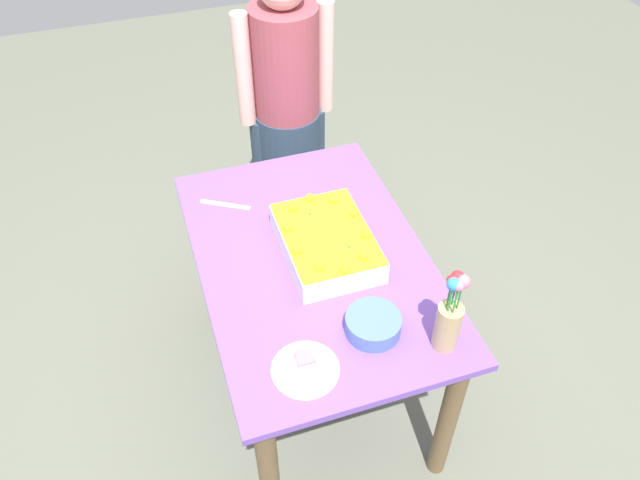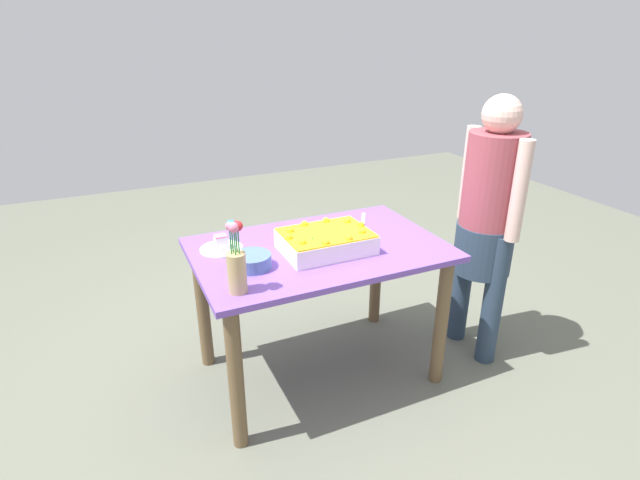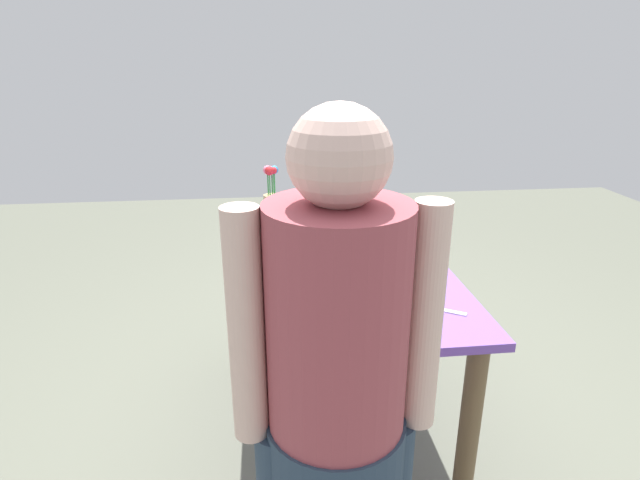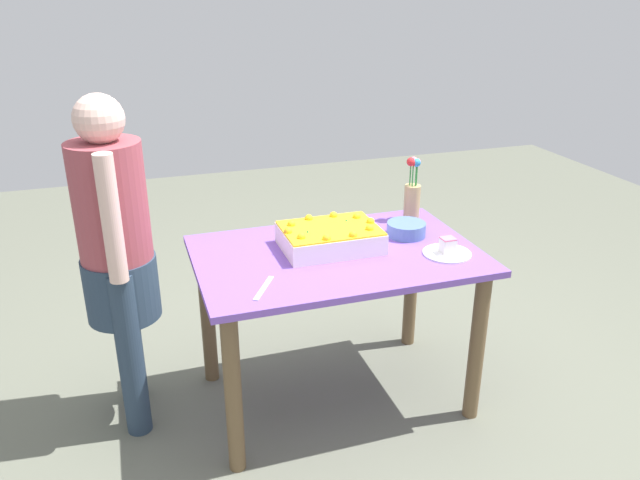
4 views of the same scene
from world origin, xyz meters
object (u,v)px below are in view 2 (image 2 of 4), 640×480
object	(u,v)px
serving_plate_with_slice	(221,246)
sheet_cake	(326,241)
cake_knife	(363,219)
fruit_bowl	(252,261)
flower_vase	(236,263)
person_standing	(488,215)

from	to	relation	value
serving_plate_with_slice	sheet_cake	bearing A→B (deg)	154.14
cake_knife	fruit_bowl	world-z (taller)	fruit_bowl
cake_knife	fruit_bowl	distance (m)	0.84
sheet_cake	fruit_bowl	size ratio (longest dim) A/B	2.36
sheet_cake	cake_knife	world-z (taller)	sheet_cake
flower_vase	person_standing	distance (m)	1.43
serving_plate_with_slice	flower_vase	size ratio (longest dim) A/B	0.67
serving_plate_with_slice	fruit_bowl	bearing A→B (deg)	107.06
sheet_cake	person_standing	xyz separation A→B (m)	(-0.91, 0.11, 0.03)
fruit_bowl	person_standing	bearing A→B (deg)	176.20
flower_vase	fruit_bowl	xyz separation A→B (m)	(-0.12, -0.20, -0.10)
sheet_cake	cake_knife	distance (m)	0.48
cake_knife	person_standing	xyz separation A→B (m)	(-0.54, 0.41, 0.08)
fruit_bowl	sheet_cake	bearing A→B (deg)	-175.99
sheet_cake	flower_vase	bearing A→B (deg)	23.66
fruit_bowl	serving_plate_with_slice	bearing A→B (deg)	-72.94
sheet_cake	fruit_bowl	xyz separation A→B (m)	(0.39, 0.03, -0.02)
serving_plate_with_slice	person_standing	xyz separation A→B (m)	(-1.38, 0.34, 0.07)
sheet_cake	cake_knife	bearing A→B (deg)	-141.70
sheet_cake	serving_plate_with_slice	distance (m)	0.52
cake_knife	person_standing	world-z (taller)	person_standing
sheet_cake	cake_knife	xyz separation A→B (m)	(-0.38, -0.30, -0.05)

